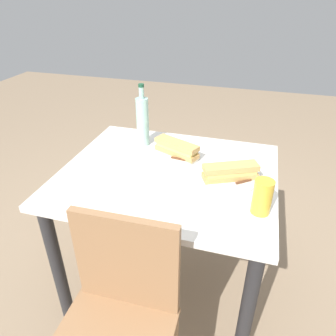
{
  "coord_description": "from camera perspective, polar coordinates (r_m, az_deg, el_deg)",
  "views": [
    {
      "loc": [
        -0.36,
        1.23,
        1.52
      ],
      "look_at": [
        0.0,
        0.0,
        0.76
      ],
      "focal_mm": 33.97,
      "sensor_mm": 36.0,
      "label": 1
    }
  ],
  "objects": [
    {
      "name": "baguette_sandwich_far",
      "position": [
        1.43,
        11.12,
        -0.69
      ],
      "size": [
        0.25,
        0.17,
        0.07
      ],
      "color": "tan",
      "rests_on": "plate_far"
    },
    {
      "name": "water_bottle",
      "position": [
        1.71,
        -4.57,
        8.44
      ],
      "size": [
        0.07,
        0.07,
        0.33
      ],
      "color": "#99C6B7",
      "rests_on": "dining_table"
    },
    {
      "name": "ground_plane",
      "position": [
        1.99,
        -0.0,
        -19.22
      ],
      "size": [
        8.0,
        8.0,
        0.0
      ],
      "primitive_type": "plane",
      "color": "#8C755B"
    },
    {
      "name": "plate_near",
      "position": [
        1.63,
        1.44,
        2.35
      ],
      "size": [
        0.24,
        0.24,
        0.01
      ],
      "primitive_type": "cylinder",
      "color": "silver",
      "rests_on": "dining_table"
    },
    {
      "name": "chair_far",
      "position": [
        1.24,
        -8.98,
        -25.07
      ],
      "size": [
        0.41,
        0.41,
        0.88
      ],
      "color": "#936B47",
      "rests_on": "ground"
    },
    {
      "name": "knife_far",
      "position": [
        1.42,
        12.08,
        -2.76
      ],
      "size": [
        0.15,
        0.12,
        0.01
      ],
      "color": "silver",
      "rests_on": "plate_far"
    },
    {
      "name": "paper_napkin",
      "position": [
        1.64,
        -12.29,
        1.5
      ],
      "size": [
        0.16,
        0.16,
        0.0
      ],
      "primitive_type": "cube",
      "rotation": [
        0.0,
        0.0,
        -0.12
      ],
      "color": "white",
      "rests_on": "dining_table"
    },
    {
      "name": "baguette_sandwich_near",
      "position": [
        1.61,
        1.46,
        3.65
      ],
      "size": [
        0.25,
        0.16,
        0.07
      ],
      "color": "tan",
      "rests_on": "plate_near"
    },
    {
      "name": "dining_table",
      "position": [
        1.57,
        -0.0,
        -4.44
      ],
      "size": [
        1.0,
        0.85,
        0.74
      ],
      "color": "silver",
      "rests_on": "ground"
    },
    {
      "name": "beer_glass",
      "position": [
        1.26,
        16.58,
        -4.99
      ],
      "size": [
        0.07,
        0.07,
        0.14
      ],
      "primitive_type": "cylinder",
      "color": "gold",
      "rests_on": "dining_table"
    },
    {
      "name": "plate_far",
      "position": [
        1.46,
        10.96,
        -2.08
      ],
      "size": [
        0.24,
        0.24,
        0.01
      ],
      "primitive_type": "cylinder",
      "color": "silver",
      "rests_on": "dining_table"
    },
    {
      "name": "knife_near",
      "position": [
        1.59,
        0.64,
        1.91
      ],
      "size": [
        0.18,
        0.03,
        0.01
      ],
      "color": "silver",
      "rests_on": "plate_near"
    }
  ]
}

